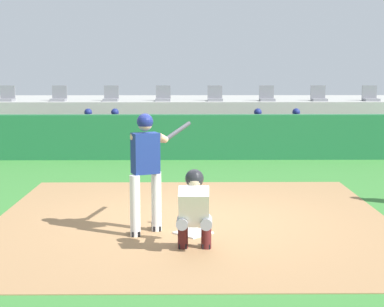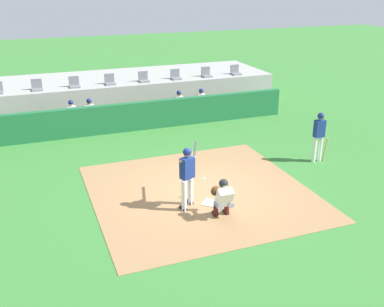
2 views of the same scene
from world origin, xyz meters
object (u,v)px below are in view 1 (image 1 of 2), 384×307
Objects in this scene: stadium_seat_4 at (215,97)px; dugout_player_2 at (258,131)px; catcher_crouched at (194,207)px; stadium_seat_6 at (319,97)px; stadium_seat_7 at (370,97)px; stadium_seat_2 at (111,97)px; dugout_player_1 at (115,131)px; dugout_player_3 at (297,131)px; batter_at_plate at (147,165)px; stadium_seat_1 at (59,97)px; stadium_seat_0 at (7,97)px; stadium_seat_3 at (163,97)px; dugout_player_0 at (88,131)px; stadium_seat_5 at (267,97)px; home_plate at (193,233)px.

dugout_player_2 is at bearing -61.18° from stadium_seat_4.
stadium_seat_6 is (4.06, 11.00, 0.93)m from catcher_crouched.
stadium_seat_6 is 1.62m from stadium_seat_7.
dugout_player_2 is 2.71× the size of stadium_seat_2.
dugout_player_1 is (-2.10, 8.96, 0.07)m from catcher_crouched.
dugout_player_3 is at bearing -117.16° from stadium_seat_6.
batter_at_plate is at bearing -80.05° from dugout_player_1.
stadium_seat_1 is 1.00× the size of stadium_seat_6.
stadium_seat_0 is at bearing 165.05° from dugout_player_2.
dugout_player_1 is 2.71× the size of stadium_seat_3.
catcher_crouched is 9.21m from dugout_player_1.
stadium_seat_0 reaches higher than dugout_player_3.
stadium_seat_5 reaches higher than dugout_player_0.
stadium_seat_3 and stadium_seat_7 have the same top height.
stadium_seat_6 is at bearing 0.00° from stadium_seat_5.
stadium_seat_5 is (2.44, 11.00, 0.93)m from catcher_crouched.
dugout_player_0 is at bearing 180.00° from dugout_player_3.
stadium_seat_5 is at bearing 76.05° from dugout_player_2.
home_plate is 0.92× the size of stadium_seat_7.
home_plate is 0.92× the size of stadium_seat_2.
dugout_player_1 is at bearing -165.36° from stadium_seat_7.
stadium_seat_4 is 1.62m from stadium_seat_5.
stadium_seat_3 is 6.50m from stadium_seat_7.
stadium_seat_2 reaches higher than dugout_player_3.
batter_at_plate is at bearing -107.89° from dugout_player_2.
dugout_player_3 is 3.12m from stadium_seat_4.
dugout_player_3 is 2.71× the size of stadium_seat_2.
stadium_seat_1 is at bearing 180.00° from stadium_seat_7.
dugout_player_3 is at bearing -16.03° from stadium_seat_1.
dugout_player_1 is 2.56m from stadium_seat_3.
stadium_seat_4 is (6.50, 0.00, 0.00)m from stadium_seat_0.
stadium_seat_6 is at bearing 0.00° from stadium_seat_1.
dugout_player_2 is 2.71× the size of stadium_seat_4.
dugout_player_1 is at bearing 104.47° from home_plate.
catcher_crouched is 3.24× the size of stadium_seat_5.
stadium_seat_3 is (1.29, 2.03, 0.86)m from dugout_player_1.
stadium_seat_7 is (8.12, 0.00, 0.00)m from stadium_seat_2.
stadium_seat_2 reaches higher than home_plate.
stadium_seat_6 is (3.25, 0.00, 0.00)m from stadium_seat_4.
dugout_player_2 is at bearing -136.32° from stadium_seat_6.
stadium_seat_4 is (-1.12, 2.03, 0.86)m from dugout_player_2.
home_plate is 1.01m from catcher_crouched.
stadium_seat_7 reaches higher than batter_at_plate.
dugout_player_0 is at bearing -163.61° from stadium_seat_6.
home_plate is 0.92× the size of stadium_seat_3.
stadium_seat_0 reaches higher than dugout_player_1.
stadium_seat_7 is (6.37, 10.13, 0.50)m from batter_at_plate.
stadium_seat_6 is (1.04, 2.03, 0.86)m from dugout_player_3.
batter_at_plate is at bearing 128.25° from catcher_crouched.
stadium_seat_0 is (-5.69, 10.18, 1.51)m from home_plate.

